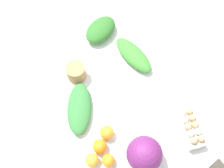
% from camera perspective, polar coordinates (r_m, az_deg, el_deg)
% --- Properties ---
extents(ground_plane, '(8.00, 8.00, 0.00)m').
position_cam_1_polar(ground_plane, '(2.21, -0.00, -9.14)').
color(ground_plane, '#B2A899').
extents(dining_table, '(1.38, 0.89, 0.73)m').
position_cam_1_polar(dining_table, '(1.62, -0.00, -1.87)').
color(dining_table, silver).
rests_on(dining_table, ground_plane).
extents(cabbage_purple, '(0.18, 0.18, 0.18)m').
position_cam_1_polar(cabbage_purple, '(1.31, 7.41, -15.60)').
color(cabbage_purple, '#6B2366').
rests_on(cabbage_purple, dining_table).
extents(egg_carton, '(0.25, 0.18, 0.09)m').
position_cam_1_polar(egg_carton, '(1.45, 17.41, -9.40)').
color(egg_carton, '#B7B7B2').
rests_on(egg_carton, dining_table).
extents(paper_bag, '(0.12, 0.12, 0.10)m').
position_cam_1_polar(paper_bag, '(1.54, -8.20, 2.70)').
color(paper_bag, '#A87F51').
rests_on(paper_bag, dining_table).
extents(greens_bunch_scallion, '(0.32, 0.13, 0.07)m').
position_cam_1_polar(greens_bunch_scallion, '(1.61, 4.89, 6.67)').
color(greens_bunch_scallion, '#3D8433').
rests_on(greens_bunch_scallion, dining_table).
extents(greens_bunch_chard, '(0.24, 0.29, 0.09)m').
position_cam_1_polar(greens_bunch_chard, '(1.73, -2.61, 12.29)').
color(greens_bunch_chard, '#2D6B28').
rests_on(greens_bunch_chard, dining_table).
extents(greens_bunch_kale, '(0.34, 0.30, 0.06)m').
position_cam_1_polar(greens_bunch_kale, '(1.45, -7.48, -5.46)').
color(greens_bunch_kale, '#337538').
rests_on(greens_bunch_kale, dining_table).
extents(orange_0, '(0.08, 0.08, 0.08)m').
position_cam_1_polar(orange_0, '(1.38, -1.18, -11.03)').
color(orange_0, orange).
rests_on(orange_0, dining_table).
extents(orange_1, '(0.07, 0.07, 0.07)m').
position_cam_1_polar(orange_1, '(1.35, -4.62, -16.90)').
color(orange_1, '#F9A833').
rests_on(orange_1, dining_table).
extents(orange_2, '(0.07, 0.07, 0.07)m').
position_cam_1_polar(orange_2, '(1.35, -0.86, -17.07)').
color(orange_2, orange).
rests_on(orange_2, dining_table).
extents(orange_3, '(0.08, 0.08, 0.08)m').
position_cam_1_polar(orange_3, '(1.36, -2.81, -14.05)').
color(orange_3, orange).
rests_on(orange_3, dining_table).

